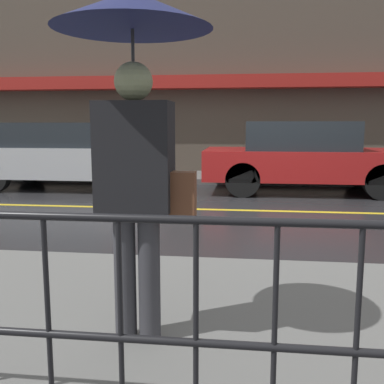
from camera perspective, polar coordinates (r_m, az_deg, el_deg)
The scene contains 9 objects.
ground_plane at distance 7.74m, azimuth 7.88°, elevation -2.36°, with size 80.00×80.00×0.00m, color #262628.
sidewalk_near at distance 3.27m, azimuth 8.93°, elevation -16.94°, with size 28.00×2.87×0.13m.
sidewalk_far at distance 11.91m, azimuth 7.64°, elevation 1.81°, with size 28.00×2.02×0.13m.
lane_marking at distance 7.74m, azimuth 7.88°, elevation -2.33°, with size 25.20×0.12×0.01m.
building_storefront at distance 13.03m, azimuth 7.86°, elevation 14.88°, with size 28.00×0.85×5.84m.
railing_foreground at distance 1.91m, azimuth 10.53°, elevation -14.08°, with size 12.00×0.04×0.98m.
pedestrian at distance 2.71m, azimuth -7.30°, elevation 13.49°, with size 0.93×0.93×2.09m.
car_silver at distance 10.70m, azimuth -15.53°, elevation 4.59°, with size 4.44×1.88×1.49m.
car_red at distance 9.96m, azimuth 14.05°, elevation 4.42°, with size 4.34×1.89×1.52m.
Camera 1 is at (-0.12, -7.60, 1.47)m, focal length 42.00 mm.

